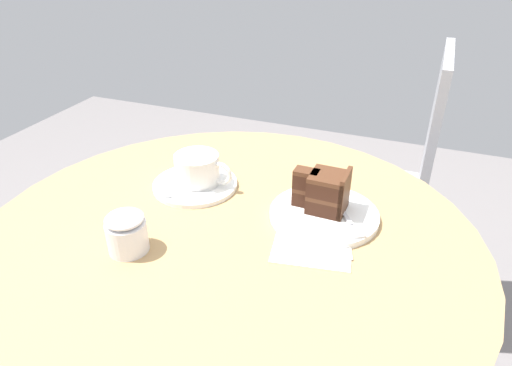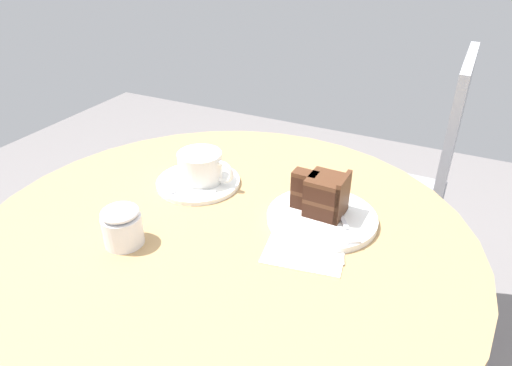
{
  "view_description": "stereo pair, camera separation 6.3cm",
  "coord_description": "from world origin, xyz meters",
  "px_view_note": "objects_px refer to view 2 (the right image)",
  "views": [
    {
      "loc": [
        0.28,
        -0.57,
        1.21
      ],
      "look_at": [
        0.01,
        0.11,
        0.79
      ],
      "focal_mm": 32.0,
      "sensor_mm": 36.0,
      "label": 1
    },
    {
      "loc": [
        0.34,
        -0.55,
        1.21
      ],
      "look_at": [
        0.01,
        0.11,
        0.79
      ],
      "focal_mm": 32.0,
      "sensor_mm": 36.0,
      "label": 2
    }
  ],
  "objects_px": {
    "coffee_cup": "(201,166)",
    "teaspoon": "(184,191)",
    "cafe_chair": "(411,179)",
    "cake_plate": "(322,218)",
    "sugar_pot": "(122,226)",
    "fork": "(345,224)",
    "napkin": "(307,243)",
    "cake_slice": "(323,194)",
    "saucer": "(198,182)"
  },
  "relations": [
    {
      "from": "teaspoon",
      "to": "sugar_pot",
      "type": "xyz_separation_m",
      "value": [
        -0.0,
        -0.17,
        0.02
      ]
    },
    {
      "from": "cake_plate",
      "to": "sugar_pot",
      "type": "bearing_deg",
      "value": -142.88
    },
    {
      "from": "coffee_cup",
      "to": "cake_slice",
      "type": "bearing_deg",
      "value": -1.49
    },
    {
      "from": "coffee_cup",
      "to": "teaspoon",
      "type": "xyz_separation_m",
      "value": [
        -0.01,
        -0.06,
        -0.03
      ]
    },
    {
      "from": "coffee_cup",
      "to": "fork",
      "type": "bearing_deg",
      "value": -5.5
    },
    {
      "from": "saucer",
      "to": "napkin",
      "type": "distance_m",
      "value": 0.28
    },
    {
      "from": "fork",
      "to": "cafe_chair",
      "type": "distance_m",
      "value": 0.67
    },
    {
      "from": "saucer",
      "to": "cake_plate",
      "type": "relative_size",
      "value": 0.86
    },
    {
      "from": "teaspoon",
      "to": "cake_plate",
      "type": "distance_m",
      "value": 0.27
    },
    {
      "from": "teaspoon",
      "to": "saucer",
      "type": "bearing_deg",
      "value": -114.41
    },
    {
      "from": "teaspoon",
      "to": "napkin",
      "type": "relative_size",
      "value": 0.56
    },
    {
      "from": "teaspoon",
      "to": "sugar_pot",
      "type": "height_order",
      "value": "sugar_pot"
    },
    {
      "from": "saucer",
      "to": "teaspoon",
      "type": "xyz_separation_m",
      "value": [
        0.0,
        -0.05,
        0.01
      ]
    },
    {
      "from": "napkin",
      "to": "cake_plate",
      "type": "bearing_deg",
      "value": 90.4
    },
    {
      "from": "coffee_cup",
      "to": "sugar_pot",
      "type": "relative_size",
      "value": 1.7
    },
    {
      "from": "cake_slice",
      "to": "napkin",
      "type": "relative_size",
      "value": 0.6
    },
    {
      "from": "teaspoon",
      "to": "cake_slice",
      "type": "height_order",
      "value": "cake_slice"
    },
    {
      "from": "teaspoon",
      "to": "fork",
      "type": "height_order",
      "value": "fork"
    },
    {
      "from": "saucer",
      "to": "sugar_pot",
      "type": "relative_size",
      "value": 2.41
    },
    {
      "from": "teaspoon",
      "to": "fork",
      "type": "distance_m",
      "value": 0.31
    },
    {
      "from": "coffee_cup",
      "to": "sugar_pot",
      "type": "xyz_separation_m",
      "value": [
        -0.01,
        -0.22,
        -0.01
      ]
    },
    {
      "from": "saucer",
      "to": "cafe_chair",
      "type": "bearing_deg",
      "value": 59.96
    },
    {
      "from": "coffee_cup",
      "to": "fork",
      "type": "height_order",
      "value": "coffee_cup"
    },
    {
      "from": "cake_slice",
      "to": "fork",
      "type": "xyz_separation_m",
      "value": [
        0.05,
        -0.02,
        -0.03
      ]
    },
    {
      "from": "saucer",
      "to": "napkin",
      "type": "xyz_separation_m",
      "value": [
        0.27,
        -0.09,
        -0.0
      ]
    },
    {
      "from": "teaspoon",
      "to": "cafe_chair",
      "type": "relative_size",
      "value": 0.1
    },
    {
      "from": "cake_plate",
      "to": "napkin",
      "type": "xyz_separation_m",
      "value": [
        0.0,
        -0.07,
        -0.0
      ]
    },
    {
      "from": "coffee_cup",
      "to": "cake_slice",
      "type": "relative_size",
      "value": 1.22
    },
    {
      "from": "coffee_cup",
      "to": "cake_plate",
      "type": "height_order",
      "value": "coffee_cup"
    },
    {
      "from": "saucer",
      "to": "cafe_chair",
      "type": "distance_m",
      "value": 0.73
    },
    {
      "from": "cafe_chair",
      "to": "sugar_pot",
      "type": "distance_m",
      "value": 0.93
    },
    {
      "from": "napkin",
      "to": "sugar_pot",
      "type": "relative_size",
      "value": 2.32
    },
    {
      "from": "cake_slice",
      "to": "saucer",
      "type": "bearing_deg",
      "value": 179.27
    },
    {
      "from": "teaspoon",
      "to": "cake_slice",
      "type": "bearing_deg",
      "value": 165.47
    },
    {
      "from": "teaspoon",
      "to": "fork",
      "type": "bearing_deg",
      "value": 159.77
    },
    {
      "from": "coffee_cup",
      "to": "napkin",
      "type": "height_order",
      "value": "coffee_cup"
    },
    {
      "from": "teaspoon",
      "to": "cake_plate",
      "type": "xyz_separation_m",
      "value": [
        0.27,
        0.04,
        -0.0
      ]
    },
    {
      "from": "coffee_cup",
      "to": "cafe_chair",
      "type": "bearing_deg",
      "value": 60.32
    },
    {
      "from": "cafe_chair",
      "to": "coffee_cup",
      "type": "bearing_deg",
      "value": -29.7
    },
    {
      "from": "saucer",
      "to": "cafe_chair",
      "type": "xyz_separation_m",
      "value": [
        0.35,
        0.61,
        -0.21
      ]
    },
    {
      "from": "fork",
      "to": "cafe_chair",
      "type": "height_order",
      "value": "cafe_chair"
    },
    {
      "from": "cafe_chair",
      "to": "sugar_pot",
      "type": "height_order",
      "value": "cafe_chair"
    },
    {
      "from": "cake_slice",
      "to": "cafe_chair",
      "type": "distance_m",
      "value": 0.67
    },
    {
      "from": "teaspoon",
      "to": "napkin",
      "type": "distance_m",
      "value": 0.27
    },
    {
      "from": "coffee_cup",
      "to": "teaspoon",
      "type": "bearing_deg",
      "value": -96.72
    },
    {
      "from": "napkin",
      "to": "saucer",
      "type": "bearing_deg",
      "value": 161.93
    },
    {
      "from": "coffee_cup",
      "to": "teaspoon",
      "type": "height_order",
      "value": "coffee_cup"
    },
    {
      "from": "cafe_chair",
      "to": "cake_plate",
      "type": "bearing_deg",
      "value": -7.56
    },
    {
      "from": "teaspoon",
      "to": "cafe_chair",
      "type": "xyz_separation_m",
      "value": [
        0.35,
        0.66,
        -0.22
      ]
    },
    {
      "from": "saucer",
      "to": "sugar_pot",
      "type": "xyz_separation_m",
      "value": [
        -0.0,
        -0.22,
        0.03
      ]
    }
  ]
}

